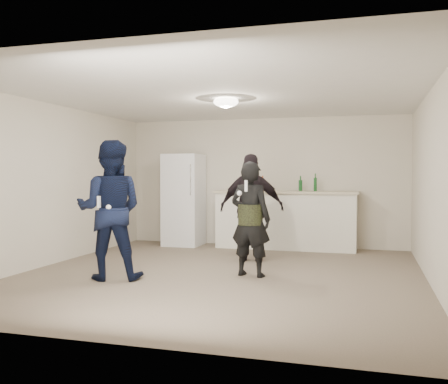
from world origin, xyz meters
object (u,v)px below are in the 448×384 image
(fridge, at_px, (184,200))
(woman, at_px, (250,219))
(spectator, at_px, (252,208))
(counter, at_px, (285,221))
(man, at_px, (110,210))
(shaker, at_px, (251,186))

(fridge, height_order, woman, fridge)
(woman, distance_m, spectator, 1.17)
(counter, distance_m, spectator, 1.59)
(counter, bearing_deg, man, -118.45)
(shaker, xyz_separation_m, spectator, (0.32, -1.38, -0.31))
(man, bearing_deg, woman, -175.58)
(spectator, bearing_deg, woman, 93.44)
(counter, bearing_deg, spectator, -101.23)
(fridge, distance_m, spectator, 2.25)
(fridge, relative_size, spectator, 1.04)
(shaker, distance_m, man, 3.45)
(woman, relative_size, spectator, 0.91)
(fridge, xyz_separation_m, spectator, (1.72, -1.45, -0.03))
(fridge, distance_m, man, 3.30)
(man, distance_m, spectator, 2.39)
(fridge, xyz_separation_m, shaker, (1.39, -0.07, 0.28))
(woman, xyz_separation_m, spectator, (-0.24, 1.14, 0.08))
(man, distance_m, woman, 1.90)
(man, bearing_deg, fridge, -103.94)
(counter, distance_m, man, 3.85)
(shaker, height_order, man, man)
(counter, height_order, shaker, shaker)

